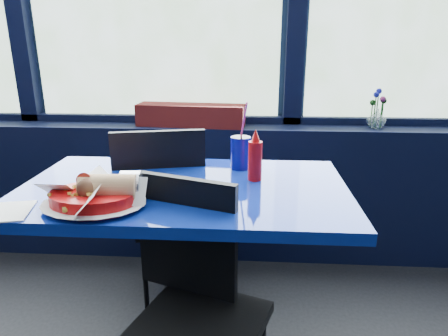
% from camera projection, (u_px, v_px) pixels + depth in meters
% --- Properties ---
extents(window_sill, '(5.00, 0.26, 0.80)m').
position_uv_depth(window_sill, '(160.00, 189.00, 2.43)').
color(window_sill, black).
rests_on(window_sill, ground).
extents(near_table, '(1.20, 0.70, 0.75)m').
position_uv_depth(near_table, '(185.00, 230.00, 1.53)').
color(near_table, black).
rests_on(near_table, ground).
extents(chair_near_front, '(0.48, 0.48, 0.84)m').
position_uv_depth(chair_near_front, '(193.00, 292.00, 1.29)').
color(chair_near_front, black).
rests_on(chair_near_front, ground).
extents(chair_near_back, '(0.49, 0.49, 0.91)m').
position_uv_depth(chair_near_back, '(173.00, 207.00, 1.86)').
color(chair_near_back, black).
rests_on(chair_near_back, ground).
extents(planter_box, '(0.62, 0.21, 0.12)m').
position_uv_depth(planter_box, '(191.00, 115.00, 2.25)').
color(planter_box, maroon).
rests_on(planter_box, window_sill).
extents(flower_vase, '(0.12, 0.13, 0.21)m').
position_uv_depth(flower_vase, '(377.00, 116.00, 2.19)').
color(flower_vase, silver).
rests_on(flower_vase, window_sill).
extents(food_basket, '(0.36, 0.36, 0.11)m').
position_uv_depth(food_basket, '(96.00, 196.00, 1.27)').
color(food_basket, red).
rests_on(food_basket, near_table).
extents(ketchup_bottle, '(0.05, 0.05, 0.20)m').
position_uv_depth(ketchup_bottle, '(255.00, 158.00, 1.51)').
color(ketchup_bottle, red).
rests_on(ketchup_bottle, near_table).
extents(soda_cup, '(0.08, 0.08, 0.28)m').
position_uv_depth(soda_cup, '(241.00, 152.00, 1.65)').
color(soda_cup, '#0B0E7C').
rests_on(soda_cup, near_table).
extents(napkin, '(0.19, 0.19, 0.00)m').
position_uv_depth(napkin, '(4.00, 212.00, 1.24)').
color(napkin, white).
rests_on(napkin, near_table).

